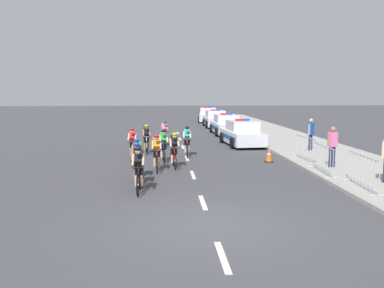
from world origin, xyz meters
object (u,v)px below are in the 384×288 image
Objects in this scene: police_car_third at (215,119)px; spectator_middle at (311,132)px; cyclist_ninth at (146,138)px; cyclist_tenth at (165,133)px; cyclist_sixth at (133,143)px; cyclist_second at (137,163)px; cyclist_fourth at (157,152)px; spectator_closest at (333,144)px; police_car_nearest at (242,134)px; cyclist_fifth at (174,149)px; crowd_barrier_middle at (323,159)px; traffic_cone_near at (269,155)px; cyclist_eighth at (187,141)px; police_car_furthest at (208,115)px; cyclist_third at (137,157)px; cyclist_lead at (139,168)px; crowd_barrier_front at (363,172)px; crowd_barrier_rear at (306,148)px; cyclist_seventh at (164,145)px; police_car_second at (226,125)px.

police_car_third is 15.89m from spectator_middle.
cyclist_ninth is 1.00× the size of cyclist_tenth.
spectator_middle is at bearing 9.81° from cyclist_sixth.
cyclist_fourth is at bearing 76.05° from cyclist_second.
spectator_closest reaches higher than cyclist_fourth.
cyclist_fifth is at bearing -121.38° from police_car_nearest.
cyclist_sixth is 1.03× the size of spectator_closest.
crowd_barrier_middle is at bearing -29.47° from cyclist_sixth.
crowd_barrier_middle is 3.62× the size of traffic_cone_near.
cyclist_eighth is 1.00× the size of cyclist_tenth.
police_car_furthest reaches higher than cyclist_second.
cyclist_ninth is at bearing -153.57° from police_car_nearest.
police_car_furthest reaches higher than cyclist_eighth.
cyclist_eighth is (2.63, 0.73, 0.00)m from cyclist_sixth.
cyclist_third is 0.38× the size of police_car_nearest.
police_car_nearest is at bearing 63.83° from cyclist_lead.
cyclist_lead is at bearing -106.51° from cyclist_fifth.
cyclist_fifth reaches higher than traffic_cone_near.
traffic_cone_near is (5.62, 5.33, -0.48)m from cyclist_lead.
cyclist_sixth is at bearing 169.57° from traffic_cone_near.
cyclist_third reaches higher than crowd_barrier_front.
cyclist_sixth is at bearing 139.10° from crowd_barrier_front.
spectator_middle is (9.21, 1.59, 0.30)m from cyclist_sixth.
crowd_barrier_rear is 1.39× the size of spectator_middle.
cyclist_eighth is (0.73, 2.99, 0.00)m from cyclist_fifth.
cyclist_sixth reaches higher than crowd_barrier_rear.
cyclist_lead is at bearing -144.98° from crowd_barrier_rear.
crowd_barrier_front is 2.58m from crowd_barrier_middle.
cyclist_fifth is 8.27m from spectator_middle.
cyclist_seventh reaches higher than crowd_barrier_middle.
cyclist_eighth is at bearing -109.01° from police_car_second.
cyclist_seventh is at bearing -162.78° from spectator_middle.
cyclist_sixth is 0.38× the size of police_car_nearest.
cyclist_sixth is 1.00× the size of cyclist_eighth.
police_car_third is at bearing 75.22° from cyclist_third.
police_car_second is at bearing 70.99° from cyclist_eighth.
cyclist_fifth is at bearing 42.95° from cyclist_fourth.
cyclist_seventh is 1.03× the size of spectator_middle.
cyclist_sixth is at bearing -104.83° from police_car_furthest.
crowd_barrier_front is at bearing -37.35° from cyclist_fifth.
crowd_barrier_rear is (7.89, -1.42, -0.14)m from cyclist_sixth.
police_car_second is at bearing 90.68° from traffic_cone_near.
cyclist_third is at bearing -110.47° from police_car_second.
cyclist_third is 7.98m from spectator_closest.
cyclist_third is at bearing -151.74° from traffic_cone_near.
police_car_furthest reaches higher than cyclist_sixth.
cyclist_seventh is 0.74× the size of crowd_barrier_middle.
police_car_second reaches higher than crowd_barrier_front.
spectator_middle reaches higher than police_car_furthest.
police_car_third is 0.97× the size of police_car_furthest.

